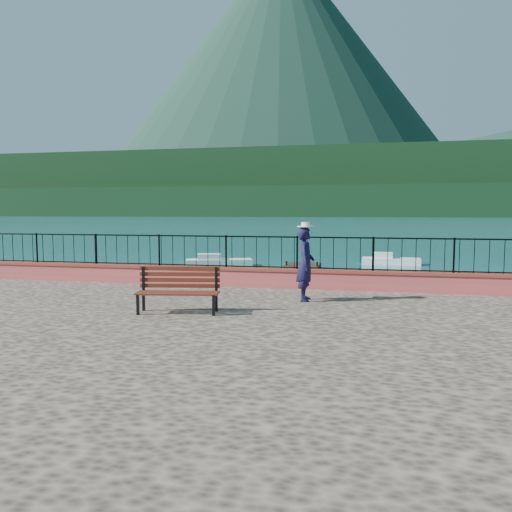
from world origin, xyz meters
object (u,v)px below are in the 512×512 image
at_px(park_bench, 178,299).
at_px(person, 305,264).
at_px(boat_0, 229,275).
at_px(boat_3, 219,260).
at_px(boat_4, 391,258).

height_order(park_bench, person, person).
distance_m(person, boat_0, 11.93).
distance_m(boat_0, boat_3, 7.59).
bearing_deg(boat_4, park_bench, -101.39).
distance_m(boat_3, boat_4, 11.27).
bearing_deg(person, boat_0, 22.21).
height_order(park_bench, boat_3, park_bench).
relative_size(boat_3, boat_4, 1.13).
xyz_separation_m(boat_3, boat_4, (10.80, 3.22, 0.00)).
relative_size(park_bench, boat_4, 0.52).
relative_size(person, boat_3, 0.45).
bearing_deg(boat_0, park_bench, -75.45).
height_order(person, boat_3, person).
bearing_deg(park_bench, boat_4, 66.56).
bearing_deg(boat_3, boat_4, -1.91).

